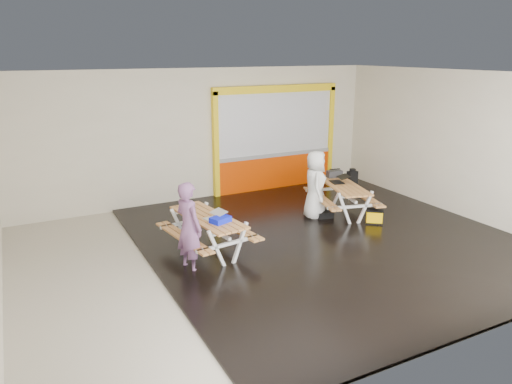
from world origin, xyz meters
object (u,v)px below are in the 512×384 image
blue_pouch (220,220)px  dark_case (324,214)px  person_left (189,227)px  toolbox (334,174)px  laptop_right (339,180)px  fluke_bag (374,217)px  picnic_table_right (342,192)px  person_right (315,185)px  picnic_table_left (208,225)px  backpack (352,177)px  laptop_left (215,217)px

blue_pouch → dark_case: bearing=18.4°
person_left → toolbox: person_left is taller
laptop_right → fluke_bag: 1.31m
picnic_table_right → person_right: bearing=170.5°
person_left → person_right: 3.88m
picnic_table_left → backpack: backpack is taller
picnic_table_left → laptop_right: size_ratio=4.29×
laptop_left → backpack: laptop_left is taller
laptop_right → toolbox: bearing=67.2°
blue_pouch → backpack: size_ratio=0.84×
picnic_table_right → fluke_bag: picnic_table_right is taller
person_left → blue_pouch: bearing=-99.8°
laptop_right → blue_pouch: size_ratio=1.38×
person_left → dark_case: bearing=-90.7°
blue_pouch → dark_case: size_ratio=0.95×
picnic_table_left → fluke_bag: (4.04, -0.25, -0.40)m
backpack → dark_case: (-1.35, -0.71, -0.61)m
fluke_bag → laptop_right: bearing=100.5°
laptop_right → dark_case: 0.96m
blue_pouch → backpack: 4.85m
fluke_bag → blue_pouch: bearing=-177.4°
fluke_bag → laptop_left: bearing=179.8°
person_left → toolbox: bearing=-85.3°
picnic_table_right → blue_pouch: size_ratio=6.15×
laptop_right → person_right: bearing=-175.6°
picnic_table_right → backpack: bearing=38.9°
laptop_right → toolbox: toolbox is taller
picnic_table_right → laptop_left: bearing=-166.1°
laptop_left → blue_pouch: bearing=-78.8°
person_left → backpack: person_left is taller
picnic_table_left → person_left: size_ratio=1.26×
blue_pouch → backpack: (4.52, 1.77, -0.12)m
laptop_left → toolbox: 4.29m
picnic_table_right → laptop_right: size_ratio=4.47×
person_right → blue_pouch: bearing=139.4°
toolbox → backpack: size_ratio=0.94×
person_left → dark_case: size_ratio=4.46×
toolbox → laptop_right: bearing=-112.8°
person_right → picnic_table_left: bearing=131.6°
blue_pouch → fluke_bag: bearing=2.6°
person_right → backpack: size_ratio=3.82×
toolbox → dark_case: 1.31m
dark_case → backpack: bearing=27.8°
person_left → laptop_right: person_left is taller
laptop_right → person_left: bearing=-162.5°
laptop_left → backpack: size_ratio=1.00×
backpack → laptop_left: bearing=-160.9°
toolbox → fluke_bag: toolbox is taller
person_right → dark_case: 0.75m
picnic_table_left → dark_case: size_ratio=5.61×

